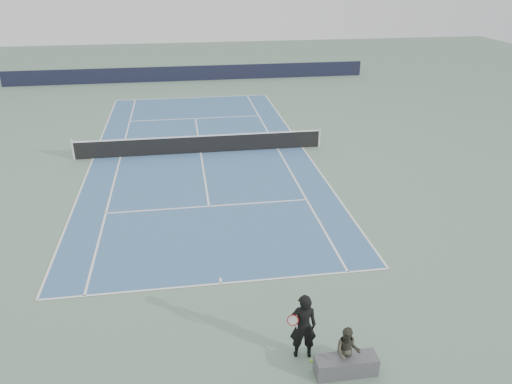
{
  "coord_description": "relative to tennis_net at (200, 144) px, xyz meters",
  "views": [
    {
      "loc": [
        -0.9,
        -24.8,
        9.12
      ],
      "look_at": [
        1.76,
        -7.64,
        1.1
      ],
      "focal_mm": 35.0,
      "sensor_mm": 36.0,
      "label": 1
    }
  ],
  "objects": [
    {
      "name": "court_surface",
      "position": [
        0.0,
        0.0,
        -0.5
      ],
      "size": [
        10.97,
        23.77,
        0.01
      ],
      "primitive_type": "cube",
      "color": "#3C628E",
      "rests_on": "ground"
    },
    {
      "name": "spectator_bench",
      "position": [
        2.66,
        -16.05,
        -0.03
      ],
      "size": [
        1.59,
        0.98,
        1.33
      ],
      "color": "#4C4C50",
      "rests_on": "ground"
    },
    {
      "name": "windscreen_far",
      "position": [
        0.0,
        17.88,
        0.1
      ],
      "size": [
        30.0,
        0.25,
        1.2
      ],
      "primitive_type": "cube",
      "color": "black",
      "rests_on": "ground"
    },
    {
      "name": "ground",
      "position": [
        0.0,
        0.0,
        -0.5
      ],
      "size": [
        80.0,
        80.0,
        0.0
      ],
      "primitive_type": "plane",
      "color": "slate"
    },
    {
      "name": "tennis_ball",
      "position": [
        1.95,
        -15.56,
        -0.47
      ],
      "size": [
        0.07,
        0.07,
        0.07
      ],
      "primitive_type": "sphere",
      "color": "#BCDB2C",
      "rests_on": "ground"
    },
    {
      "name": "tennis_net",
      "position": [
        0.0,
        0.0,
        0.0
      ],
      "size": [
        12.9,
        0.1,
        1.07
      ],
      "color": "silver",
      "rests_on": "ground"
    },
    {
      "name": "tennis_player",
      "position": [
        1.76,
        -15.29,
        0.42
      ],
      "size": [
        0.83,
        0.59,
        1.85
      ],
      "color": "black",
      "rests_on": "ground"
    }
  ]
}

